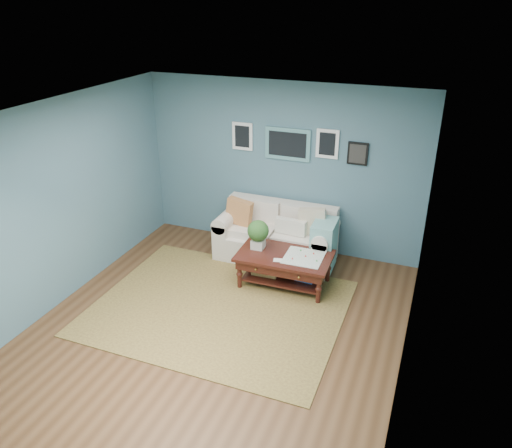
% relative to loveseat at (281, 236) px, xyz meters
% --- Properties ---
extents(room_shell, '(5.00, 5.02, 2.70)m').
position_rel_loveseat_xyz_m(room_shell, '(-0.17, -1.97, 0.97)').
color(room_shell, brown).
rests_on(room_shell, ground).
extents(area_rug, '(3.27, 2.62, 0.01)m').
position_rel_loveseat_xyz_m(area_rug, '(-0.34, -1.61, -0.39)').
color(area_rug, brown).
rests_on(area_rug, ground).
extents(loveseat, '(1.88, 0.85, 0.97)m').
position_rel_loveseat_xyz_m(loveseat, '(0.00, 0.00, 0.00)').
color(loveseat, silver).
rests_on(loveseat, ground).
extents(coffee_table, '(1.35, 0.81, 0.93)m').
position_rel_loveseat_xyz_m(coffee_table, '(0.22, -0.72, 0.02)').
color(coffee_table, '#350909').
rests_on(coffee_table, ground).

